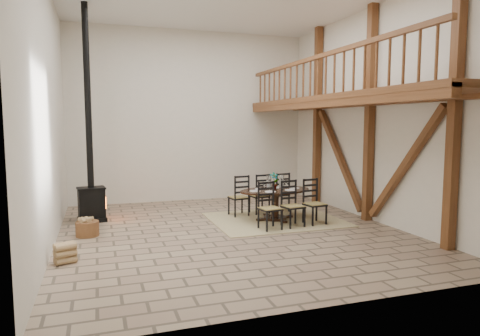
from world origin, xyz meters
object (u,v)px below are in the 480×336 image
object	(u,v)px
dining_table	(275,204)
wood_stove	(91,173)
log_stack	(65,253)
log_basket	(87,228)

from	to	relation	value
dining_table	wood_stove	distance (m)	4.38
dining_table	log_stack	world-z (taller)	dining_table
wood_stove	log_stack	bearing A→B (deg)	-104.83
wood_stove	log_basket	distance (m)	1.67
dining_table	wood_stove	size ratio (longest dim) A/B	0.43
dining_table	log_basket	xyz separation A→B (m)	(-4.22, -0.13, -0.23)
log_basket	dining_table	bearing A→B (deg)	1.73
dining_table	wood_stove	world-z (taller)	wood_stove
dining_table	log_basket	world-z (taller)	dining_table
log_basket	log_stack	distance (m)	1.73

